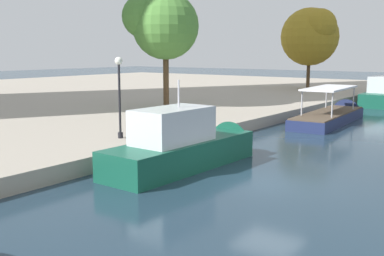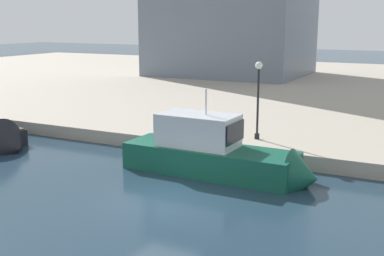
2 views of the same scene
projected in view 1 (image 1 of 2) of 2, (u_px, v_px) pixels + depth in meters
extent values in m
plane|color=#1E3342|center=(269.00, 184.00, 18.70)|extent=(220.00, 220.00, 0.00)
cube|color=#14513D|center=(182.00, 157.00, 21.27)|extent=(8.25, 2.71, 1.59)
cone|color=#14513D|center=(236.00, 143.00, 24.77)|extent=(1.26, 2.40, 2.37)
cube|color=silver|center=(173.00, 125.00, 20.54)|extent=(3.74, 2.09, 1.51)
cube|color=black|center=(193.00, 120.00, 21.64)|extent=(1.03, 1.90, 0.91)
cylinder|color=silver|center=(179.00, 94.00, 20.64)|extent=(0.08, 0.08, 1.20)
cube|color=navy|center=(328.00, 121.00, 34.51)|extent=(10.24, 3.26, 1.11)
cone|color=navy|center=(348.00, 113.00, 39.11)|extent=(1.55, 2.44, 2.36)
cube|color=brown|center=(328.00, 113.00, 34.42)|extent=(10.03, 3.12, 0.08)
cylinder|color=#B2B2B7|center=(326.00, 97.00, 37.14)|extent=(0.10, 0.10, 1.71)
cylinder|color=#B2B2B7|center=(354.00, 98.00, 36.01)|extent=(0.10, 0.10, 1.71)
cylinder|color=#B2B2B7|center=(302.00, 103.00, 32.53)|extent=(0.10, 0.10, 1.71)
cylinder|color=#B2B2B7|center=(332.00, 105.00, 31.41)|extent=(0.10, 0.10, 1.71)
cube|color=silver|center=(330.00, 88.00, 34.13)|extent=(6.40, 2.81, 0.12)
cylinder|color=black|center=(120.00, 102.00, 24.16)|extent=(0.12, 0.12, 3.79)
sphere|color=white|center=(119.00, 61.00, 23.83)|extent=(0.40, 0.40, 0.40)
cylinder|color=black|center=(120.00, 135.00, 24.44)|extent=(0.26, 0.26, 0.30)
cylinder|color=#4C3823|center=(308.00, 74.00, 56.46)|extent=(0.41, 0.41, 3.63)
sphere|color=olive|center=(310.00, 37.00, 55.77)|extent=(6.79, 6.79, 6.79)
sphere|color=olive|center=(302.00, 36.00, 56.71)|extent=(3.39, 3.39, 3.39)
sphere|color=olive|center=(319.00, 26.00, 53.91)|extent=(3.92, 3.92, 3.92)
cylinder|color=#4C3823|center=(166.00, 80.00, 37.45)|extent=(0.45, 0.45, 4.45)
sphere|color=#4C8438|center=(166.00, 26.00, 36.78)|extent=(5.23, 5.23, 5.23)
sphere|color=#4C8438|center=(167.00, 13.00, 37.11)|extent=(3.47, 3.47, 3.47)
sphere|color=#4C8438|center=(143.00, 16.00, 36.48)|extent=(3.32, 3.32, 3.32)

